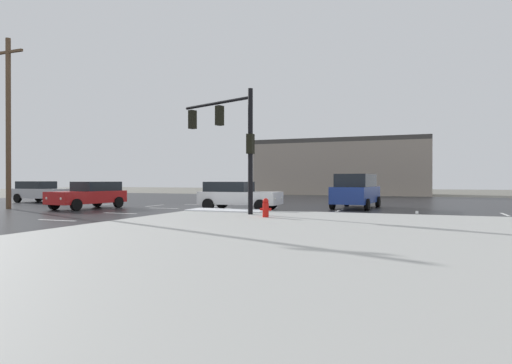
{
  "coord_description": "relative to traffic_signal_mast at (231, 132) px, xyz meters",
  "views": [
    {
      "loc": [
        13.96,
        -23.48,
        1.7
      ],
      "look_at": [
        1.86,
        8.45,
        1.54
      ],
      "focal_mm": 29.71,
      "sensor_mm": 36.0,
      "label": 1
    }
  ],
  "objects": [
    {
      "name": "ground_plane",
      "position": [
        -5.74,
        5.16,
        -3.95
      ],
      "size": [
        120.0,
        120.0,
        0.0
      ],
      "primitive_type": "plane",
      "color": "slate"
    },
    {
      "name": "road_asphalt",
      "position": [
        -5.74,
        5.16,
        -3.94
      ],
      "size": [
        44.0,
        44.0,
        0.02
      ],
      "primitive_type": "cube",
      "color": "#232326",
      "rests_on": "ground_plane"
    },
    {
      "name": "sidewalk_corner",
      "position": [
        6.26,
        -6.84,
        -3.88
      ],
      "size": [
        18.0,
        18.0,
        0.14
      ],
      "primitive_type": "cube",
      "color": "#B2B2AD",
      "rests_on": "ground_plane"
    },
    {
      "name": "snow_strip_curbside",
      "position": [
        -0.74,
        1.16,
        -3.78
      ],
      "size": [
        4.0,
        1.6,
        0.06
      ],
      "primitive_type": "cube",
      "color": "white",
      "rests_on": "sidewalk_corner"
    },
    {
      "name": "lane_markings",
      "position": [
        -4.53,
        3.78,
        -3.93
      ],
      "size": [
        36.15,
        36.15,
        0.01
      ],
      "color": "silver",
      "rests_on": "road_asphalt"
    },
    {
      "name": "traffic_signal_mast",
      "position": [
        0.0,
        0.0,
        0.0
      ],
      "size": [
        4.38,
        1.85,
        5.71
      ],
      "rotation": [
        0.0,
        0.0,
        2.78
      ],
      "color": "black",
      "rests_on": "sidewalk_corner"
    },
    {
      "name": "fire_hydrant",
      "position": [
        2.32,
        -1.61,
        -3.42
      ],
      "size": [
        0.48,
        0.26,
        0.79
      ],
      "color": "red",
      "rests_on": "sidewalk_corner"
    },
    {
      "name": "strip_building_background",
      "position": [
        -0.08,
        32.61,
        -0.73
      ],
      "size": [
        19.73,
        8.0,
        6.44
      ],
      "color": "gray",
      "rests_on": "ground_plane"
    },
    {
      "name": "sedan_silver",
      "position": [
        -18.14,
        5.63,
        -3.1
      ],
      "size": [
        4.61,
        2.21,
        1.58
      ],
      "rotation": [
        0.0,
        0.0,
        -0.05
      ],
      "color": "#B7BABF",
      "rests_on": "road_asphalt"
    },
    {
      "name": "sedan_white",
      "position": [
        -1.15,
        3.42,
        -3.1
      ],
      "size": [
        4.54,
        2.03,
        1.58
      ],
      "rotation": [
        0.0,
        0.0,
        0.0
      ],
      "color": "white",
      "rests_on": "road_asphalt"
    },
    {
      "name": "suv_blue",
      "position": [
        4.89,
        7.27,
        -2.86
      ],
      "size": [
        2.53,
        4.97,
        2.03
      ],
      "rotation": [
        0.0,
        0.0,
        1.48
      ],
      "color": "navy",
      "rests_on": "road_asphalt"
    },
    {
      "name": "sedan_red",
      "position": [
        -9.77,
        1.51,
        -3.1
      ],
      "size": [
        2.44,
        4.68,
        1.58
      ],
      "rotation": [
        0.0,
        0.0,
        -1.69
      ],
      "color": "#B21919",
      "rests_on": "road_asphalt"
    },
    {
      "name": "utility_pole_mid",
      "position": [
        -13.99,
        -0.41,
        1.24
      ],
      "size": [
        2.2,
        0.28,
        9.94
      ],
      "color": "brown",
      "rests_on": "ground_plane"
    }
  ]
}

